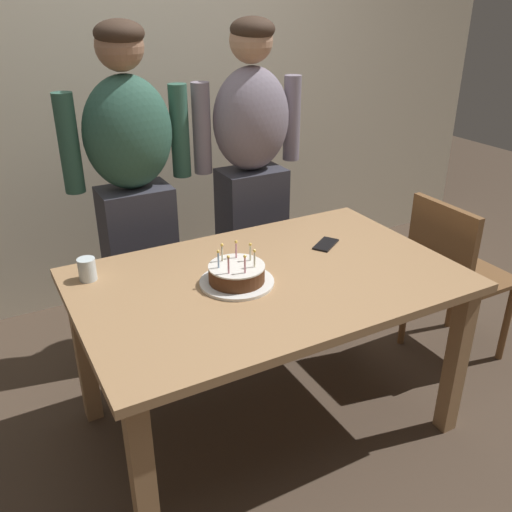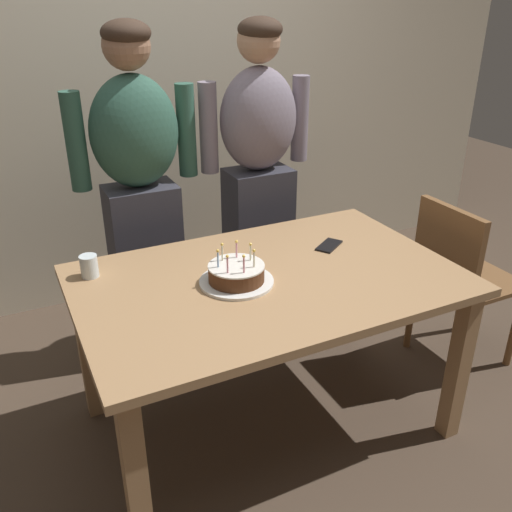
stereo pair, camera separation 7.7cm
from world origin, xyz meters
name	(u,v)px [view 2 (the right image)]	position (x,y,z in m)	size (l,w,h in m)	color
ground_plane	(267,421)	(0.00, 0.00, 0.00)	(10.00, 10.00, 0.00)	#47382B
back_wall	(147,80)	(0.00, 1.55, 1.30)	(5.20, 0.10, 2.60)	beige
dining_table	(268,298)	(0.00, 0.00, 0.64)	(1.50, 0.96, 0.74)	#A37A51
birthday_cake	(236,275)	(-0.14, 0.01, 0.78)	(0.29, 0.29, 0.15)	white
water_glass_near	(89,266)	(-0.63, 0.31, 0.78)	(0.07, 0.07, 0.09)	silver
cell_phone	(329,245)	(0.37, 0.14, 0.74)	(0.14, 0.07, 0.01)	black
person_man_bearded	(140,195)	(-0.29, 0.79, 0.87)	(0.61, 0.27, 1.66)	#33333D
person_woman_cardigan	(258,178)	(0.35, 0.79, 0.87)	(0.61, 0.27, 1.66)	#33333D
dining_chair	(457,273)	(1.05, 0.00, 0.52)	(0.42, 0.42, 0.87)	brown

